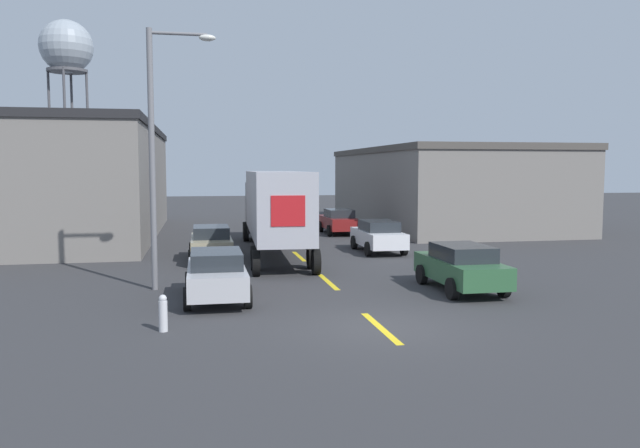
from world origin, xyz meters
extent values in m
plane|color=#333335|center=(0.00, 0.00, 0.00)|extent=(160.00, 160.00, 0.00)
cube|color=yellow|center=(0.00, -0.12, 0.00)|extent=(0.20, 3.25, 0.01)
cube|color=yellow|center=(0.00, 6.59, 0.00)|extent=(0.20, 3.25, 0.01)
cube|color=yellow|center=(0.00, 13.31, 0.00)|extent=(0.20, 3.25, 0.01)
cube|color=slate|center=(-11.17, 24.57, 3.14)|extent=(8.07, 22.90, 6.28)
cube|color=#232326|center=(-11.17, 24.57, 6.48)|extent=(8.27, 23.10, 0.40)
cube|color=slate|center=(12.79, 27.47, 2.59)|extent=(11.29, 21.09, 5.17)
cube|color=#4C4742|center=(12.79, 27.47, 5.37)|extent=(11.49, 21.29, 0.40)
cube|color=black|center=(-0.80, 20.66, 1.90)|extent=(2.31, 3.02, 2.78)
cube|color=#A8A8B2|center=(-1.10, 13.17, 2.54)|extent=(2.77, 11.55, 2.87)
cube|color=red|center=(-1.34, 7.43, 2.54)|extent=(1.27, 0.08, 1.15)
cylinder|color=black|center=(0.37, 20.98, 0.50)|extent=(0.32, 1.02, 1.01)
cylinder|color=black|center=(-1.94, 21.08, 0.50)|extent=(0.32, 1.02, 1.01)
cylinder|color=black|center=(0.32, 19.81, 0.50)|extent=(0.32, 1.02, 1.01)
cylinder|color=black|center=(-1.99, 19.90, 0.50)|extent=(0.32, 1.02, 1.01)
cylinder|color=black|center=(-0.09, 9.59, 0.50)|extent=(0.32, 1.02, 1.01)
cylinder|color=black|center=(-2.40, 9.69, 0.50)|extent=(0.32, 1.02, 1.01)
cylinder|color=black|center=(-0.15, 8.20, 0.50)|extent=(0.32, 1.02, 1.01)
cylinder|color=black|center=(-2.46, 8.29, 0.50)|extent=(0.32, 1.02, 1.01)
cube|color=maroon|center=(4.06, 22.93, 0.71)|extent=(1.75, 4.39, 0.72)
cube|color=#23282D|center=(4.06, 22.80, 1.32)|extent=(1.54, 2.28, 0.50)
cylinder|color=black|center=(4.94, 24.29, 0.35)|extent=(0.22, 0.69, 0.69)
cylinder|color=black|center=(3.19, 24.29, 0.35)|extent=(0.22, 0.69, 0.69)
cylinder|color=black|center=(4.94, 21.57, 0.35)|extent=(0.22, 0.69, 0.69)
cylinder|color=black|center=(3.19, 21.57, 0.35)|extent=(0.22, 0.69, 0.69)
cube|color=#2D5B38|center=(4.06, 4.17, 0.71)|extent=(1.75, 4.39, 0.72)
cube|color=#23282D|center=(4.06, 4.04, 1.32)|extent=(1.54, 2.28, 0.50)
cylinder|color=black|center=(4.94, 5.53, 0.35)|extent=(0.22, 0.69, 0.69)
cylinder|color=black|center=(3.19, 5.53, 0.35)|extent=(0.22, 0.69, 0.69)
cylinder|color=black|center=(4.94, 2.81, 0.35)|extent=(0.22, 0.69, 0.69)
cylinder|color=black|center=(3.19, 2.81, 0.35)|extent=(0.22, 0.69, 0.69)
cube|color=#B2B2B7|center=(-4.06, 4.18, 0.71)|extent=(1.75, 4.39, 0.72)
cube|color=#23282D|center=(-4.06, 4.05, 1.32)|extent=(1.54, 2.28, 0.50)
cylinder|color=black|center=(-3.19, 5.54, 0.35)|extent=(0.22, 0.69, 0.69)
cylinder|color=black|center=(-4.94, 5.54, 0.35)|extent=(0.22, 0.69, 0.69)
cylinder|color=black|center=(-3.19, 2.82, 0.35)|extent=(0.22, 0.69, 0.69)
cylinder|color=black|center=(-4.94, 2.82, 0.35)|extent=(0.22, 0.69, 0.69)
cube|color=silver|center=(4.06, 14.06, 0.71)|extent=(1.75, 4.39, 0.72)
cube|color=#23282D|center=(4.06, 13.93, 1.32)|extent=(1.54, 2.28, 0.50)
cylinder|color=black|center=(4.94, 15.42, 0.35)|extent=(0.22, 0.69, 0.69)
cylinder|color=black|center=(3.19, 15.42, 0.35)|extent=(0.22, 0.69, 0.69)
cylinder|color=black|center=(4.94, 12.70, 0.35)|extent=(0.22, 0.69, 0.69)
cylinder|color=black|center=(3.19, 12.70, 0.35)|extent=(0.22, 0.69, 0.69)
cube|color=tan|center=(-4.06, 12.66, 0.71)|extent=(1.75, 4.39, 0.72)
cube|color=#23282D|center=(-4.06, 12.53, 1.32)|extent=(1.54, 2.28, 0.50)
cylinder|color=black|center=(-3.19, 14.02, 0.35)|extent=(0.22, 0.69, 0.69)
cylinder|color=black|center=(-4.94, 14.02, 0.35)|extent=(0.22, 0.69, 0.69)
cylinder|color=black|center=(-3.19, 11.30, 0.35)|extent=(0.22, 0.69, 0.69)
cylinder|color=black|center=(-4.94, 11.30, 0.35)|extent=(0.22, 0.69, 0.69)
cylinder|color=#47474C|center=(-16.60, 58.30, 7.51)|extent=(0.28, 0.28, 15.03)
cylinder|color=#47474C|center=(-18.60, 60.30, 7.51)|extent=(0.28, 0.28, 15.03)
cylinder|color=#47474C|center=(-20.60, 58.30, 7.51)|extent=(0.28, 0.28, 15.03)
cylinder|color=#47474C|center=(-18.60, 56.31, 7.51)|extent=(0.28, 0.28, 15.03)
cylinder|color=#4C4C51|center=(-18.60, 58.30, 14.83)|extent=(4.27, 4.27, 0.30)
sphere|color=#939EA8|center=(-18.60, 58.30, 17.45)|extent=(5.70, 5.70, 5.70)
cylinder|color=slate|center=(-6.08, 6.29, 4.35)|extent=(0.20, 0.20, 8.71)
cylinder|color=slate|center=(-5.14, 6.29, 8.56)|extent=(1.88, 0.11, 0.11)
ellipsoid|color=silver|center=(-4.20, 6.29, 8.46)|extent=(0.56, 0.32, 0.22)
cylinder|color=silver|center=(-5.49, 0.58, 0.39)|extent=(0.22, 0.22, 0.78)
sphere|color=silver|center=(-5.49, 0.58, 0.84)|extent=(0.20, 0.20, 0.20)
camera|label=1|loc=(-4.54, -15.32, 4.09)|focal=35.00mm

